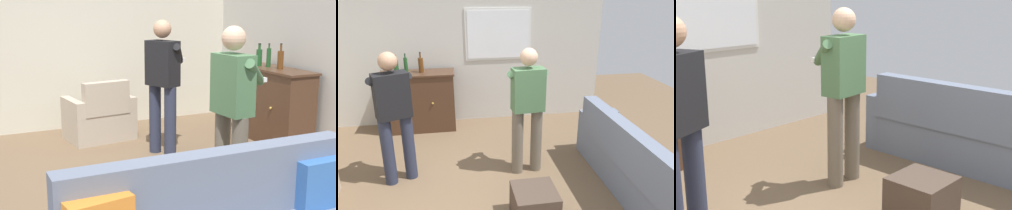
# 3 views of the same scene
# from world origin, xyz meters

# --- Properties ---
(couch) EXTENTS (0.57, 2.50, 0.91)m
(couch) POSITION_xyz_m (1.92, -0.10, 0.35)
(couch) COLOR slate
(couch) RESTS_ON ground
(ottoman) EXTENTS (0.46, 0.46, 0.37)m
(ottoman) POSITION_xyz_m (0.65, -0.34, 0.18)
(ottoman) COLOR #47382D
(ottoman) RESTS_ON ground
(person_standing_left) EXTENTS (0.51, 0.52, 1.68)m
(person_standing_left) POSITION_xyz_m (-0.86, 0.71, 0.94)
(person_standing_left) COLOR #282D42
(person_standing_left) RESTS_ON ground
(person_standing_right) EXTENTS (0.56, 0.49, 1.68)m
(person_standing_right) POSITION_xyz_m (0.79, 0.67, 0.94)
(person_standing_right) COLOR #6B6051
(person_standing_right) RESTS_ON ground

